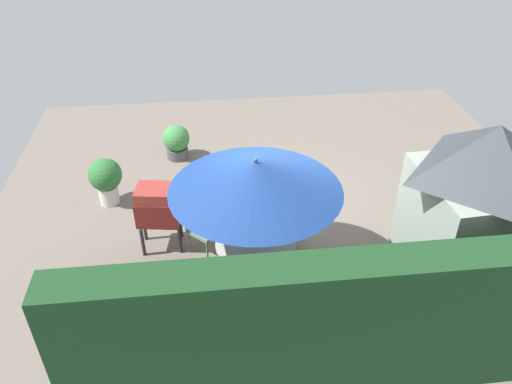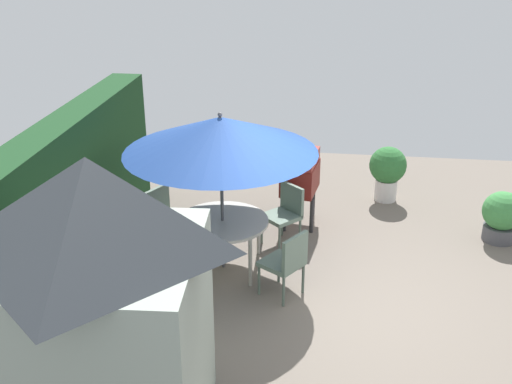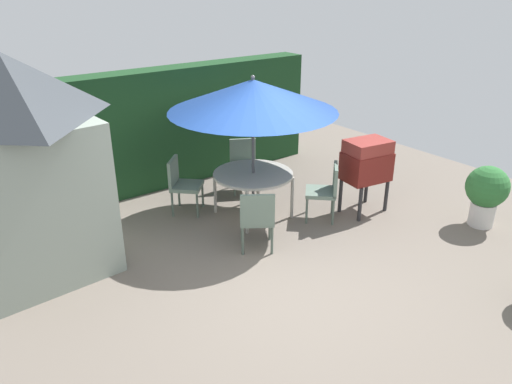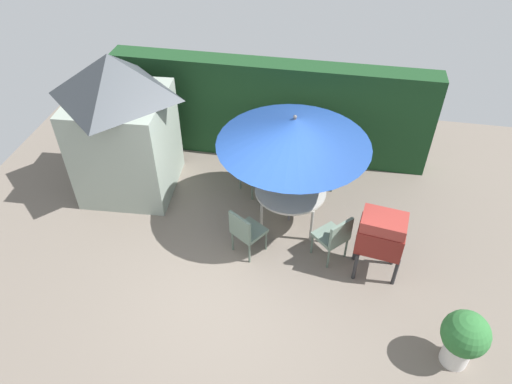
{
  "view_description": "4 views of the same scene",
  "coord_description": "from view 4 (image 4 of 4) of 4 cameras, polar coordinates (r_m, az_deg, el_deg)",
  "views": [
    {
      "loc": [
        1.34,
        7.35,
        5.73
      ],
      "look_at": [
        0.59,
        0.73,
        1.15
      ],
      "focal_mm": 35.33,
      "sensor_mm": 36.0,
      "label": 1
    },
    {
      "loc": [
        -6.59,
        0.08,
        4.36
      ],
      "look_at": [
        0.48,
        0.98,
        1.25
      ],
      "focal_mm": 43.01,
      "sensor_mm": 36.0,
      "label": 2
    },
    {
      "loc": [
        -3.53,
        -4.22,
        3.51
      ],
      "look_at": [
        -0.02,
        0.46,
        0.93
      ],
      "focal_mm": 34.51,
      "sensor_mm": 36.0,
      "label": 3
    },
    {
      "loc": [
        1.2,
        -4.77,
        6.0
      ],
      "look_at": [
        0.16,
        0.95,
        1.02
      ],
      "focal_mm": 32.96,
      "sensor_mm": 36.0,
      "label": 4
    }
  ],
  "objects": [
    {
      "name": "chair_toward_house",
      "position": [
        9.03,
        8.02,
        2.76
      ],
      "size": [
        0.62,
        0.63,
        0.9
      ],
      "color": "slate",
      "rests_on": "ground"
    },
    {
      "name": "patio_table",
      "position": [
        8.22,
        4.2,
        -0.02
      ],
      "size": [
        1.24,
        1.24,
        0.72
      ],
      "color": "#B2ADA3",
      "rests_on": "ground"
    },
    {
      "name": "ground_plane",
      "position": [
        7.76,
        -2.46,
        -10.14
      ],
      "size": [
        11.0,
        11.0,
        0.0
      ],
      "primitive_type": "plane",
      "color": "#6B6056"
    },
    {
      "name": "chair_far_side",
      "position": [
        7.71,
        -1.28,
        -4.68
      ],
      "size": [
        0.64,
        0.64,
        0.9
      ],
      "color": "slate",
      "rests_on": "ground"
    },
    {
      "name": "chair_toward_hedge",
      "position": [
        7.73,
        9.5,
        -5.27
      ],
      "size": [
        0.65,
        0.65,
        0.9
      ],
      "color": "slate",
      "rests_on": "ground"
    },
    {
      "name": "garden_shed",
      "position": [
        8.89,
        -15.93,
        7.87
      ],
      "size": [
        1.84,
        1.84,
        2.76
      ],
      "color": "gray",
      "rests_on": "ground"
    },
    {
      "name": "chair_near_shed",
      "position": [
        9.0,
        -0.51,
        3.1
      ],
      "size": [
        0.65,
        0.65,
        0.9
      ],
      "color": "slate",
      "rests_on": "ground"
    },
    {
      "name": "bbq_grill",
      "position": [
        7.44,
        14.97,
        -4.99
      ],
      "size": [
        0.77,
        0.6,
        1.2
      ],
      "color": "maroon",
      "rests_on": "ground"
    },
    {
      "name": "potted_plant_by_grill",
      "position": [
        6.98,
        23.93,
        -15.81
      ],
      "size": [
        0.63,
        0.63,
        0.95
      ],
      "color": "silver",
      "rests_on": "ground"
    },
    {
      "name": "patio_umbrella",
      "position": [
        7.46,
        4.66,
        7.35
      ],
      "size": [
        2.51,
        2.51,
        2.22
      ],
      "color": "#4C4C51",
      "rests_on": "ground"
    },
    {
      "name": "hedge_backdrop",
      "position": [
        9.71,
        1.8,
        9.87
      ],
      "size": [
        6.41,
        0.51,
        2.08
      ],
      "color": "#193D1E",
      "rests_on": "ground"
    }
  ]
}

